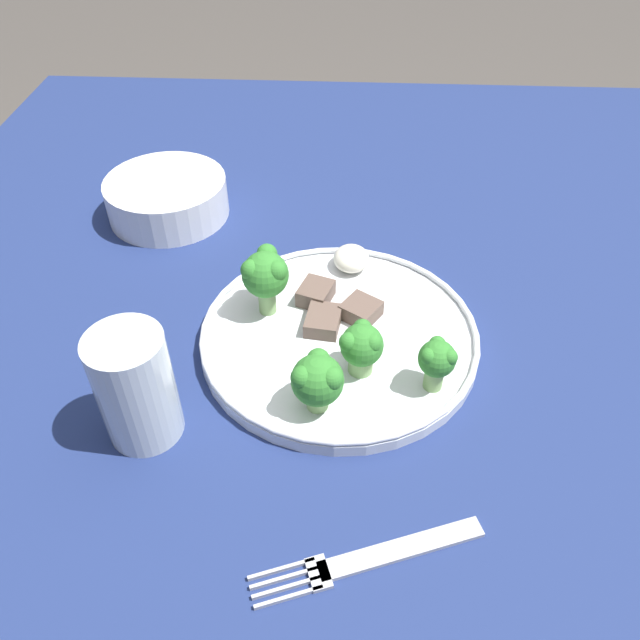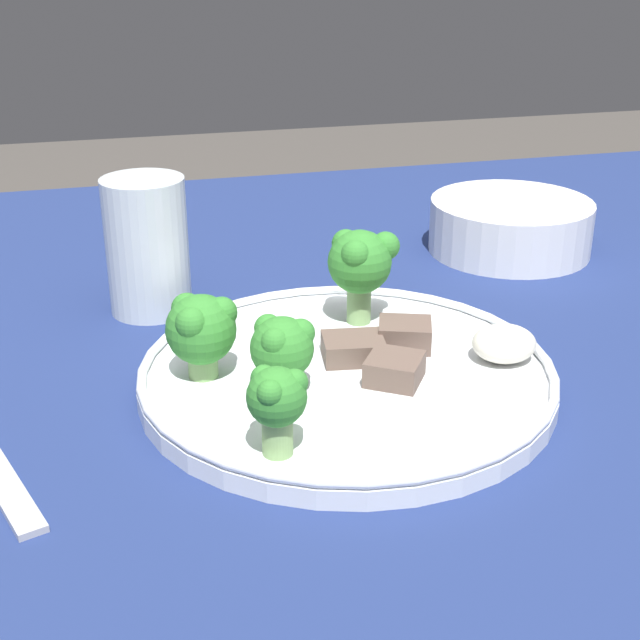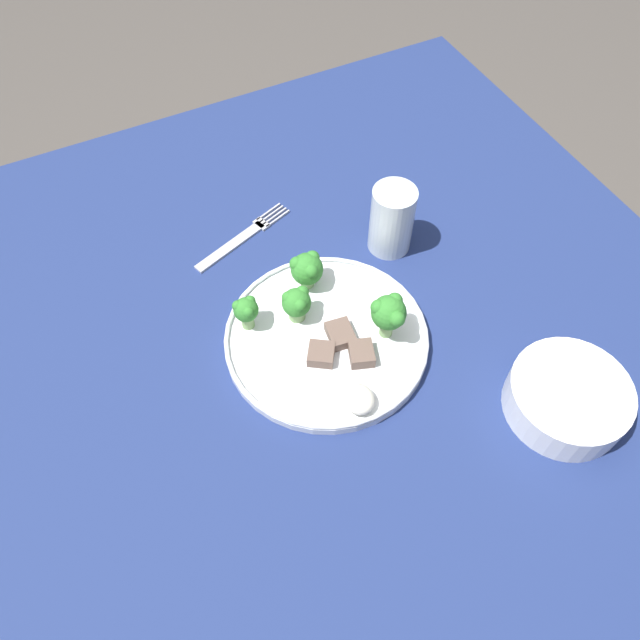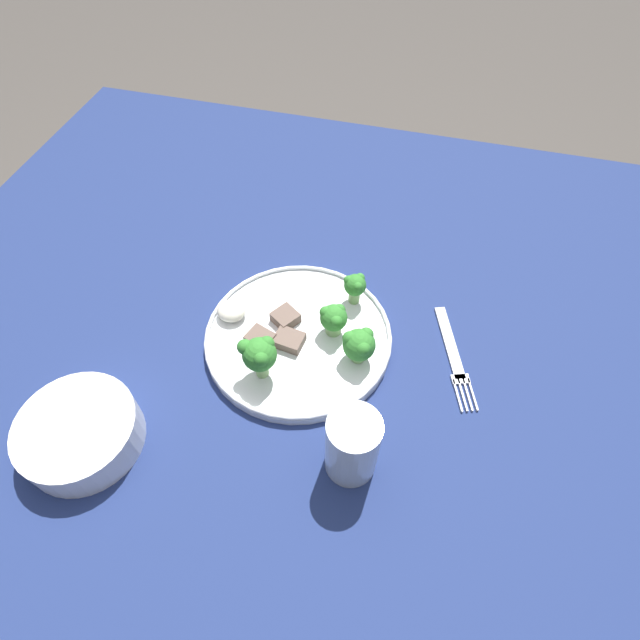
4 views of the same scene
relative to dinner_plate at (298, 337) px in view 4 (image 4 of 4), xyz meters
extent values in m
plane|color=#4C4742|center=(0.05, -0.02, -0.71)|extent=(8.00, 8.00, 0.00)
cube|color=navy|center=(0.05, -0.02, -0.02)|extent=(1.16, 1.09, 0.03)
cylinder|color=brown|center=(-0.47, -0.50, -0.38)|extent=(0.06, 0.06, 0.67)
cylinder|color=brown|center=(0.57, -0.50, -0.38)|extent=(0.06, 0.06, 0.67)
cylinder|color=white|center=(0.00, 0.00, 0.00)|extent=(0.26, 0.26, 0.01)
torus|color=white|center=(0.00, 0.00, 0.01)|extent=(0.26, 0.26, 0.01)
cube|color=#B2B2B7|center=(-0.21, -0.05, -0.01)|extent=(0.06, 0.12, 0.00)
cube|color=#B2B2B7|center=(-0.23, 0.01, -0.01)|extent=(0.03, 0.02, 0.00)
cube|color=#B2B2B7|center=(-0.23, 0.03, -0.01)|extent=(0.02, 0.05, 0.00)
cube|color=#B2B2B7|center=(-0.23, 0.03, -0.01)|extent=(0.02, 0.05, 0.00)
cube|color=#B2B2B7|center=(-0.24, 0.03, -0.01)|extent=(0.02, 0.05, 0.00)
cube|color=#B2B2B7|center=(-0.25, 0.03, -0.01)|extent=(0.02, 0.05, 0.00)
cylinder|color=white|center=(0.21, 0.21, 0.01)|extent=(0.14, 0.14, 0.05)
cylinder|color=silver|center=(0.21, 0.21, 0.01)|extent=(0.12, 0.12, 0.03)
cylinder|color=silver|center=(-0.11, 0.16, 0.04)|extent=(0.06, 0.06, 0.10)
cylinder|color=silver|center=(-0.11, 0.16, 0.02)|extent=(0.05, 0.05, 0.06)
cylinder|color=#7FA866|center=(-0.05, -0.02, 0.01)|extent=(0.02, 0.02, 0.02)
sphere|color=#337F2D|center=(-0.05, -0.02, 0.03)|extent=(0.04, 0.04, 0.04)
sphere|color=#337F2D|center=(-0.03, -0.02, 0.04)|extent=(0.02, 0.02, 0.02)
sphere|color=#337F2D|center=(-0.05, -0.01, 0.04)|extent=(0.02, 0.02, 0.02)
sphere|color=#337F2D|center=(-0.05, -0.03, 0.04)|extent=(0.02, 0.02, 0.02)
cylinder|color=#7FA866|center=(0.03, 0.07, 0.02)|extent=(0.02, 0.02, 0.03)
sphere|color=#337F2D|center=(0.03, 0.07, 0.05)|extent=(0.04, 0.04, 0.04)
sphere|color=#337F2D|center=(0.04, 0.07, 0.06)|extent=(0.02, 0.02, 0.02)
sphere|color=#337F2D|center=(0.02, 0.08, 0.06)|extent=(0.02, 0.02, 0.02)
sphere|color=#337F2D|center=(0.02, 0.06, 0.06)|extent=(0.02, 0.02, 0.02)
cylinder|color=#7FA866|center=(-0.06, -0.08, 0.01)|extent=(0.02, 0.02, 0.02)
sphere|color=#337F2D|center=(-0.06, -0.08, 0.04)|extent=(0.03, 0.03, 0.03)
sphere|color=#337F2D|center=(-0.05, -0.08, 0.04)|extent=(0.01, 0.01, 0.01)
sphere|color=#337F2D|center=(-0.07, -0.07, 0.04)|extent=(0.01, 0.01, 0.01)
sphere|color=#337F2D|center=(-0.07, -0.09, 0.04)|extent=(0.01, 0.01, 0.01)
cylinder|color=#7FA866|center=(-0.09, 0.02, 0.01)|extent=(0.02, 0.02, 0.02)
sphere|color=#337F2D|center=(-0.09, 0.02, 0.03)|extent=(0.04, 0.04, 0.04)
sphere|color=#337F2D|center=(-0.08, 0.02, 0.04)|extent=(0.02, 0.02, 0.02)
sphere|color=#337F2D|center=(-0.10, 0.03, 0.04)|extent=(0.02, 0.02, 0.02)
sphere|color=#337F2D|center=(-0.10, 0.00, 0.04)|extent=(0.02, 0.02, 0.02)
cube|color=brown|center=(0.01, 0.02, 0.01)|extent=(0.04, 0.04, 0.01)
cube|color=brown|center=(0.02, -0.02, 0.01)|extent=(0.04, 0.04, 0.02)
cube|color=brown|center=(0.05, 0.03, 0.01)|extent=(0.04, 0.04, 0.02)
ellipsoid|color=silver|center=(0.10, -0.01, 0.01)|extent=(0.04, 0.04, 0.02)
camera|label=1|loc=(-0.42, 0.00, 0.41)|focal=35.00mm
camera|label=2|loc=(-0.14, -0.48, 0.26)|focal=50.00mm
camera|label=3|loc=(0.39, -0.20, 0.67)|focal=35.00mm
camera|label=4|loc=(-0.13, 0.38, 0.57)|focal=28.00mm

